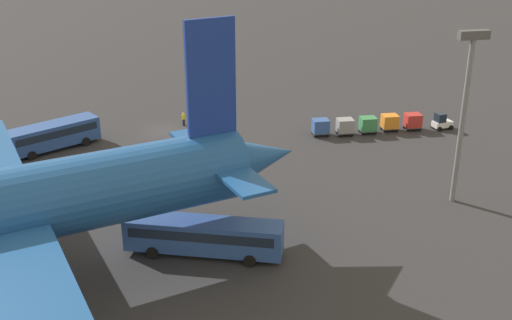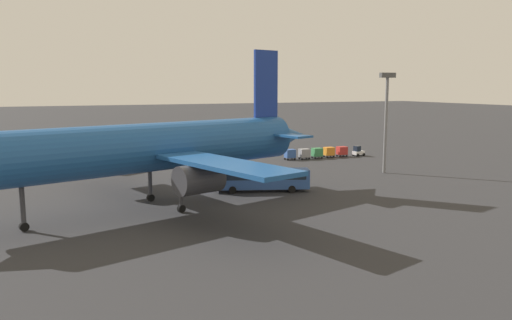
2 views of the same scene
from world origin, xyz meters
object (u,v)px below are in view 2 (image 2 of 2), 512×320
object	(u,v)px
baggage_tug	(358,151)
cargo_cart_grey	(304,153)
cargo_cart_red	(342,151)
cargo_cart_blue	(290,154)
airplane	(153,148)
cargo_cart_orange	(329,151)
shuttle_bus_far	(262,178)
worker_person	(201,156)
shuttle_bus_near	(125,159)
cargo_cart_green	(317,152)

from	to	relation	value
baggage_tug	cargo_cart_grey	bearing A→B (deg)	-10.30
cargo_cart_red	cargo_cart_blue	world-z (taller)	same
airplane	cargo_cart_grey	xyz separation A→B (m)	(-35.69, -28.13, -6.00)
airplane	baggage_tug	distance (m)	56.06
cargo_cart_blue	cargo_cart_orange	bearing A→B (deg)	179.96
shuttle_bus_far	cargo_cart_blue	distance (m)	30.07
worker_person	cargo_cart_grey	size ratio (longest dim) A/B	0.84
shuttle_bus_near	cargo_cart_orange	size ratio (longest dim) A/B	5.11
baggage_tug	cargo_cart_green	bearing A→B (deg)	-11.04
airplane	worker_person	distance (m)	39.60
shuttle_bus_near	cargo_cart_green	distance (m)	37.37
shuttle_bus_near	cargo_cart_red	distance (m)	43.28
shuttle_bus_far	worker_person	xyz separation A→B (m)	(-1.11, -31.51, -0.98)
baggage_tug	cargo_cart_blue	bearing A→B (deg)	-11.57
airplane	cargo_cart_red	size ratio (longest dim) A/B	23.84
cargo_cart_orange	cargo_cart_blue	size ratio (longest dim) A/B	1.00
cargo_cart_red	cargo_cart_blue	xyz separation A→B (m)	(11.84, -0.19, 0.00)
shuttle_bus_far	cargo_cart_grey	xyz separation A→B (m)	(-20.09, -24.30, -0.65)
cargo_cart_orange	cargo_cart_green	xyz separation A→B (m)	(2.96, 0.32, 0.00)
airplane	cargo_cart_orange	world-z (taller)	airplane
baggage_tug	cargo_cart_orange	bearing A→B (deg)	-14.63
cargo_cart_red	cargo_cart_blue	size ratio (longest dim) A/B	1.00
worker_person	cargo_cart_orange	size ratio (longest dim) A/B	0.84
cargo_cart_green	shuttle_bus_near	bearing A→B (deg)	-3.03
cargo_cart_orange	cargo_cart_blue	bearing A→B (deg)	-0.04
cargo_cart_orange	cargo_cart_green	bearing A→B (deg)	6.23
shuttle_bus_far	baggage_tug	distance (m)	40.55
airplane	baggage_tug	world-z (taller)	airplane
cargo_cart_orange	cargo_cart_blue	xyz separation A→B (m)	(8.88, -0.01, 0.00)
cargo_cart_orange	baggage_tug	bearing A→B (deg)	174.62
cargo_cart_red	shuttle_bus_far	bearing A→B (deg)	40.24
airplane	cargo_cart_blue	bearing A→B (deg)	-155.34
cargo_cart_orange	worker_person	bearing A→B (deg)	-15.31
shuttle_bus_near	cargo_cart_orange	distance (m)	40.31
cargo_cart_red	cargo_cart_grey	world-z (taller)	same
shuttle_bus_near	airplane	bearing A→B (deg)	57.64
cargo_cart_orange	airplane	bearing A→B (deg)	34.43
shuttle_bus_far	cargo_cart_blue	world-z (taller)	shuttle_bus_far
baggage_tug	cargo_cart_blue	xyz separation A→B (m)	(15.49, -0.63, 0.25)
baggage_tug	cargo_cart_green	xyz separation A→B (m)	(9.57, -0.30, 0.25)
cargo_cart_red	cargo_cart_blue	bearing A→B (deg)	-0.91
cargo_cart_orange	cargo_cart_grey	distance (m)	5.93
cargo_cart_red	cargo_cart_green	xyz separation A→B (m)	(5.92, 0.14, 0.00)
cargo_cart_grey	cargo_cart_blue	distance (m)	2.99
baggage_tug	cargo_cart_blue	distance (m)	15.51
shuttle_bus_far	cargo_cart_green	bearing A→B (deg)	-113.67
airplane	shuttle_bus_far	distance (m)	16.93
shuttle_bus_near	cargo_cart_orange	xyz separation A→B (m)	(-40.27, 1.65, -0.65)
worker_person	airplane	bearing A→B (deg)	64.68
cargo_cart_grey	shuttle_bus_far	bearing A→B (deg)	50.42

